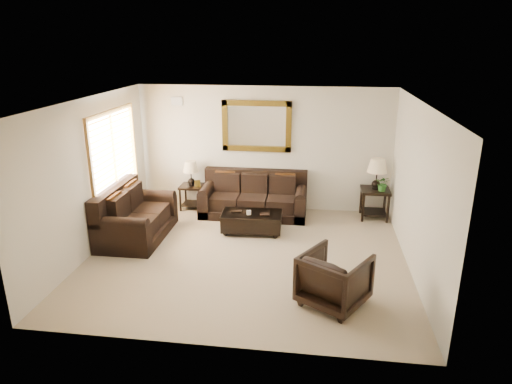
# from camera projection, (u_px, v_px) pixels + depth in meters

# --- Properties ---
(room) EXTENTS (5.51, 5.01, 2.71)m
(room) POSITION_uv_depth(u_px,v_px,m) (246.00, 183.00, 7.59)
(room) COLOR gray
(room) RESTS_ON ground
(window) EXTENTS (0.07, 1.96, 1.66)m
(window) POSITION_uv_depth(u_px,v_px,m) (114.00, 153.00, 8.72)
(window) COLOR white
(window) RESTS_ON room
(mirror) EXTENTS (1.50, 0.06, 1.10)m
(mirror) POSITION_uv_depth(u_px,v_px,m) (256.00, 126.00, 9.77)
(mirror) COLOR #432F0D
(mirror) RESTS_ON room
(air_vent) EXTENTS (0.25, 0.02, 0.18)m
(air_vent) POSITION_uv_depth(u_px,v_px,m) (177.00, 101.00, 9.84)
(air_vent) COLOR #999999
(air_vent) RESTS_ON room
(sofa) EXTENTS (2.25, 0.97, 0.92)m
(sofa) POSITION_uv_depth(u_px,v_px,m) (254.00, 199.00, 9.87)
(sofa) COLOR black
(sofa) RESTS_ON room
(loveseat) EXTENTS (1.05, 1.77, 1.00)m
(loveseat) POSITION_uv_depth(u_px,v_px,m) (134.00, 219.00, 8.70)
(loveseat) COLOR black
(loveseat) RESTS_ON room
(end_table_left) EXTENTS (0.50, 0.50, 1.09)m
(end_table_left) POSITION_uv_depth(u_px,v_px,m) (191.00, 178.00, 10.08)
(end_table_left) COLOR black
(end_table_left) RESTS_ON room
(end_table_right) EXTENTS (0.59, 0.59, 1.29)m
(end_table_right) POSITION_uv_depth(u_px,v_px,m) (376.00, 180.00, 9.48)
(end_table_right) COLOR black
(end_table_right) RESTS_ON room
(coffee_table) EXTENTS (1.20, 0.68, 0.50)m
(coffee_table) POSITION_uv_depth(u_px,v_px,m) (252.00, 220.00, 8.95)
(coffee_table) COLOR black
(coffee_table) RESTS_ON room
(armchair) EXTENTS (1.13, 1.11, 0.86)m
(armchair) POSITION_uv_depth(u_px,v_px,m) (334.00, 277.00, 6.46)
(armchair) COLOR black
(armchair) RESTS_ON floor
(potted_plant) EXTENTS (0.38, 0.40, 0.25)m
(potted_plant) POSITION_uv_depth(u_px,v_px,m) (383.00, 185.00, 9.39)
(potted_plant) COLOR #296121
(potted_plant) RESTS_ON end_table_right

